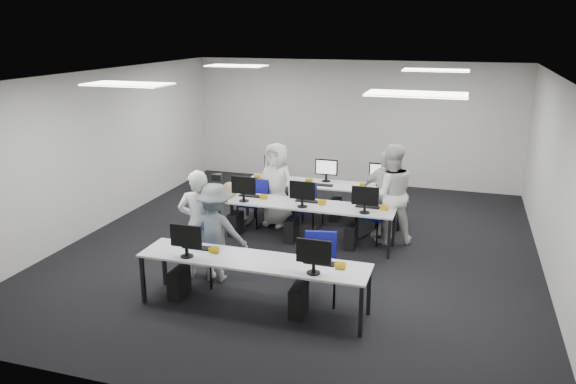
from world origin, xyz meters
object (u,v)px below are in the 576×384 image
(desk_mid, at_px, (305,206))
(chair_7, at_px, (368,220))
(chair_1, at_px, (320,280))
(chair_3, at_px, (305,217))
(chair_2, at_px, (251,211))
(student_3, at_px, (384,195))
(chair_5, at_px, (261,209))
(student_0, at_px, (199,224))
(student_2, at_px, (277,185))
(desk_front, at_px, (253,263))
(photographer, at_px, (215,233))
(chair_4, at_px, (373,225))
(student_1, at_px, (390,194))
(chair_0, at_px, (200,267))
(chair_6, at_px, (309,213))

(desk_mid, relative_size, chair_7, 3.64)
(chair_1, distance_m, chair_3, 2.87)
(chair_2, height_order, student_3, student_3)
(desk_mid, height_order, chair_5, chair_5)
(student_0, bearing_deg, chair_3, -131.62)
(chair_3, xyz_separation_m, chair_5, (-0.93, 0.11, 0.04))
(chair_1, height_order, chair_2, chair_1)
(student_0, bearing_deg, chair_1, 153.50)
(chair_1, xyz_separation_m, student_2, (-1.59, 2.81, 0.52))
(desk_front, distance_m, photographer, 1.13)
(chair_4, relative_size, student_1, 0.51)
(student_1, bearing_deg, chair_7, -53.31)
(desk_mid, relative_size, chair_4, 3.43)
(photographer, bearing_deg, desk_front, 134.11)
(chair_1, bearing_deg, student_3, 68.40)
(chair_4, distance_m, student_2, 2.03)
(student_1, bearing_deg, desk_mid, -2.35)
(chair_0, height_order, student_0, student_0)
(desk_mid, bearing_deg, student_1, 18.65)
(desk_mid, distance_m, chair_5, 1.38)
(desk_front, height_order, student_3, student_3)
(desk_mid, relative_size, chair_3, 3.80)
(desk_front, height_order, chair_3, chair_3)
(chair_5, relative_size, student_2, 0.58)
(chair_6, distance_m, student_2, 0.82)
(desk_front, xyz_separation_m, chair_0, (-1.06, 0.49, -0.42))
(chair_7, height_order, student_3, student_3)
(desk_front, bearing_deg, student_3, 68.37)
(student_3, bearing_deg, chair_2, -158.35)
(desk_front, bearing_deg, chair_6, 92.45)
(desk_mid, xyz_separation_m, student_3, (1.31, 0.70, 0.14))
(chair_5, xyz_separation_m, student_0, (-0.05, -2.58, 0.56))
(student_3, bearing_deg, student_2, -161.63)
(student_1, bearing_deg, chair_6, -31.44)
(desk_front, distance_m, chair_6, 3.40)
(chair_5, height_order, chair_7, chair_5)
(chair_0, distance_m, chair_6, 3.03)
(student_0, bearing_deg, desk_front, 127.55)
(chair_2, xyz_separation_m, chair_4, (2.42, -0.12, 0.02))
(desk_front, xyz_separation_m, chair_5, (-1.11, 3.32, -0.38))
(chair_0, distance_m, photographer, 0.58)
(desk_front, xyz_separation_m, student_2, (-0.78, 3.32, 0.14))
(student_0, xyz_separation_m, student_1, (2.60, 2.34, 0.05))
(chair_0, height_order, student_2, student_2)
(chair_7, height_order, photographer, photographer)
(chair_6, height_order, student_2, student_2)
(chair_1, relative_size, student_3, 0.59)
(desk_front, xyz_separation_m, chair_7, (1.01, 3.35, -0.40))
(chair_6, height_order, photographer, photographer)
(chair_3, distance_m, student_2, 0.83)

